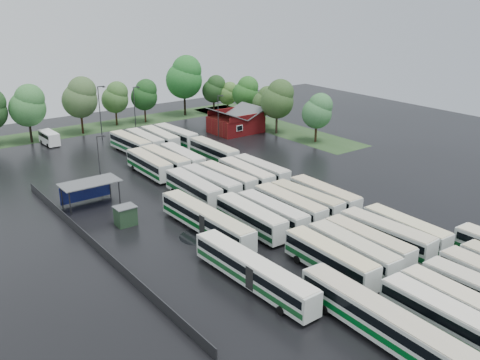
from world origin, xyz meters
TOP-DOWN VIEW (x-y plane):
  - ground at (0.00, 0.00)m, footprint 160.00×160.00m
  - brick_building at (24.00, 42.77)m, footprint 10.07×8.60m
  - wash_shed at (-17.20, 22.02)m, footprint 8.20×4.20m
  - utility_hut at (-16.20, 12.60)m, footprint 2.70×2.20m
  - grass_strip_north at (2.00, 64.80)m, footprint 80.00×10.00m
  - grass_strip_east at (34.00, 42.80)m, footprint 10.00×50.00m
  - west_fence at (-22.20, 8.00)m, footprint 0.10×50.00m
  - bus_r0c0 at (-4.25, -26.00)m, footprint 2.80×12.06m
  - bus_r0c1 at (-1.29, -25.75)m, footprint 2.80×11.70m
  - bus_r1c0 at (-4.32, -12.46)m, footprint 2.97×12.16m
  - bus_r1c1 at (-1.09, -12.68)m, footprint 3.08×12.13m
  - bus_r1c2 at (1.88, -12.35)m, footprint 2.54×11.72m
  - bus_r1c3 at (5.25, -12.26)m, footprint 3.08×12.17m
  - bus_r1c4 at (8.43, -12.64)m, footprint 2.77×11.56m
  - bus_r2c0 at (-4.36, 1.31)m, footprint 2.79×12.03m
  - bus_r2c1 at (-1.17, 0.88)m, footprint 2.53×11.69m
  - bus_r2c2 at (2.08, 1.14)m, footprint 2.68×12.09m
  - bus_r2c3 at (5.20, 1.25)m, footprint 3.10×11.95m
  - bus_r2c4 at (8.47, 1.01)m, footprint 2.74×11.93m
  - bus_r3c0 at (-4.49, 14.67)m, footprint 2.90×12.12m
  - bus_r3c1 at (-1.37, 14.79)m, footprint 2.88×12.18m
  - bus_r3c2 at (1.95, 15.12)m, footprint 2.84×11.74m
  - bus_r3c3 at (5.19, 14.69)m, footprint 2.98×11.99m
  - bus_r3c4 at (8.41, 15.00)m, footprint 2.58×11.62m
  - bus_r4c0 at (-4.30, 28.52)m, footprint 2.76×11.97m
  - bus_r4c1 at (-1.30, 28.59)m, footprint 2.87×12.22m
  - bus_r4c2 at (1.81, 28.23)m, footprint 3.04×12.00m
  - bus_r4c4 at (8.37, 28.24)m, footprint 2.74×12.17m
  - bus_r5c1 at (-1.14, 42.00)m, footprint 2.98×11.89m
  - bus_r5c2 at (1.92, 42.10)m, footprint 2.62×11.65m
  - bus_r5c3 at (5.11, 41.95)m, footprint 2.89×11.91m
  - bus_r5c4 at (8.49, 41.74)m, footprint 3.12×12.16m
  - artic_bus_west_a at (-9.08, -23.29)m, footprint 3.16×18.23m
  - artic_bus_west_b at (-9.21, 4.14)m, footprint 2.74×17.37m
  - artic_bus_west_c at (-12.49, -9.54)m, footprint 2.80×17.29m
  - minibus at (-11.37, 57.07)m, footprint 2.42×6.10m
  - tree_north_1 at (-13.56, 60.74)m, footprint 7.12×7.12m
  - tree_north_2 at (-2.60, 61.47)m, footprint 7.34×7.34m
  - tree_north_3 at (6.44, 64.20)m, footprint 5.98×5.98m
  - tree_north_4 at (12.91, 62.69)m, footprint 6.04×6.04m
  - tree_north_5 at (24.23, 63.56)m, footprint 8.74×8.74m
  - tree_north_6 at (31.15, 61.19)m, footprint 5.70×5.70m
  - tree_east_0 at (32.46, 26.71)m, footprint 5.99×5.99m
  - tree_east_1 at (30.62, 36.69)m, footprint 6.99×6.99m
  - tree_east_2 at (32.25, 42.75)m, footprint 5.51×5.51m
  - tree_east_3 at (33.43, 51.37)m, footprint 6.14×6.14m
  - tree_east_4 at (33.62, 58.79)m, footprint 4.74×4.74m
  - lamp_post_ne at (17.59, 39.88)m, footprint 1.41×0.27m
  - lamp_post_nw at (-14.30, 24.50)m, footprint 1.41×0.27m
  - lamp_post_back_w at (-1.33, 54.50)m, footprint 1.68×0.33m
  - lamp_post_back_e at (6.85, 55.60)m, footprint 1.51×0.29m
  - puddle_0 at (-4.84, -17.20)m, footprint 5.19×5.19m
  - puddle_2 at (-10.41, 3.83)m, footprint 5.17×5.17m
  - puddle_3 at (3.28, -2.57)m, footprint 2.87×2.87m
  - puddle_4 at (11.34, -19.80)m, footprint 3.89×3.89m

SIDE VIEW (x-z plane):
  - ground at x=0.00m, z-range 0.00..0.00m
  - puddle_0 at x=-4.84m, z-range 0.00..0.01m
  - puddle_2 at x=-10.41m, z-range 0.00..0.01m
  - puddle_3 at x=3.28m, z-range 0.00..0.01m
  - puddle_4 at x=11.34m, z-range 0.00..0.01m
  - grass_strip_north at x=2.00m, z-range 0.00..0.01m
  - grass_strip_east at x=34.00m, z-range 0.00..0.01m
  - west_fence at x=-22.20m, z-range 0.00..1.20m
  - utility_hut at x=-16.20m, z-range 0.01..2.63m
  - minibus at x=-11.37m, z-range 0.14..2.79m
  - bus_r1c4 at x=8.43m, z-range 0.16..3.36m
  - artic_bus_west_c at x=-12.49m, z-range 0.17..3.37m
  - bus_r3c4 at x=8.41m, z-range 0.16..3.39m
  - bus_r5c2 at x=1.92m, z-range 0.16..3.40m
  - bus_r0c1 at x=-1.29m, z-range 0.16..3.40m
  - artic_bus_west_b at x=-9.21m, z-range 0.18..3.39m
  - bus_r3c2 at x=1.95m, z-range 0.16..3.41m
  - bus_r2c1 at x=-1.17m, z-range 0.16..3.41m
  - bus_r1c2 at x=1.88m, z-range 0.16..3.42m
  - bus_r5c1 at x=-1.14m, z-range 0.16..3.45m
  - bus_r5c3 at x=5.11m, z-range 0.16..3.46m
  - bus_r2c3 at x=5.20m, z-range 0.16..3.46m
  - bus_r2c4 at x=8.47m, z-range 0.17..3.47m
  - bus_r3c3 at x=5.19m, z-range 0.17..3.48m
  - bus_r4c2 at x=1.81m, z-range 0.17..3.48m
  - bus_r4c0 at x=-4.30m, z-range 0.17..3.49m
  - bus_r2c0 at x=-4.36m, z-range 0.17..3.50m
  - bus_r0c0 at x=-4.25m, z-range 0.17..3.51m
  - bus_r1c1 at x=-1.09m, z-range 0.17..3.51m
  - bus_r5c4 at x=8.49m, z-range 0.17..3.52m
  - bus_r3c0 at x=-4.49m, z-range 0.17..3.52m
  - bus_r2c2 at x=2.08m, z-range 0.17..3.53m
  - bus_r1c3 at x=5.25m, z-range 0.17..3.53m
  - bus_r1c0 at x=-4.32m, z-range 0.17..3.53m
  - bus_r3c1 at x=-1.37m, z-range 0.17..3.54m
  - bus_r4c4 at x=8.37m, z-range 0.17..3.55m
  - bus_r4c1 at x=-1.30m, z-range 0.17..3.55m
  - brick_building at x=24.00m, z-range -0.83..4.56m
  - artic_bus_west_a at x=-9.08m, z-range 0.18..3.55m
  - wash_shed at x=-17.20m, z-range 1.20..4.78m
  - tree_east_4 at x=33.62m, z-range 1.12..8.97m
  - lamp_post_ne at x=17.59m, z-range 0.74..9.87m
  - lamp_post_nw at x=-14.30m, z-range 0.74..9.91m
  - lamp_post_back_e at x=6.85m, z-range 0.79..10.61m
  - tree_east_2 at x=32.25m, z-range 1.31..10.44m
  - tree_north_6 at x=31.15m, z-range 1.35..10.79m
  - lamp_post_back_w at x=-1.33m, z-range 0.88..11.80m
  - tree_north_3 at x=6.44m, z-range 1.42..11.33m
  - tree_east_0 at x=32.46m, z-range 1.42..11.34m
  - tree_north_4 at x=12.91m, z-range 1.44..11.45m
  - tree_east_3 at x=33.43m, z-range 1.46..11.63m
  - tree_east_1 at x=30.62m, z-range 1.66..13.24m
  - tree_north_1 at x=-13.56m, z-range 1.69..13.48m
  - tree_north_2 at x=-2.60m, z-range 1.74..13.91m
  - tree_north_5 at x=24.23m, z-range 2.08..16.56m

